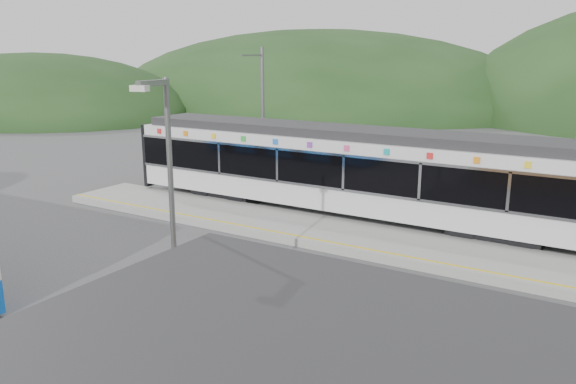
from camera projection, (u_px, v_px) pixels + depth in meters
The scene contains 7 objects.
ground at pixel (296, 267), 17.93m from camera, with size 120.00×120.00×0.00m, color #4C4C4F.
hills at pixel (530, 253), 19.18m from camera, with size 146.00×149.00×26.00m.
platform at pixel (341, 235), 20.63m from camera, with size 26.00×3.20×0.30m, color #9E9E99.
yellow_line at pixel (325, 241), 19.51m from camera, with size 26.00×0.10×0.01m, color yellow.
train at pixel (349, 169), 22.94m from camera, with size 20.44×3.01×3.74m.
catenary_mast_west at pixel (262, 117), 27.71m from camera, with size 0.18×1.80×7.00m.
lamp_post at pixel (167, 194), 12.14m from camera, with size 0.38×1.10×6.14m.
Camera 1 is at (8.56, -14.52, 6.56)m, focal length 35.00 mm.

